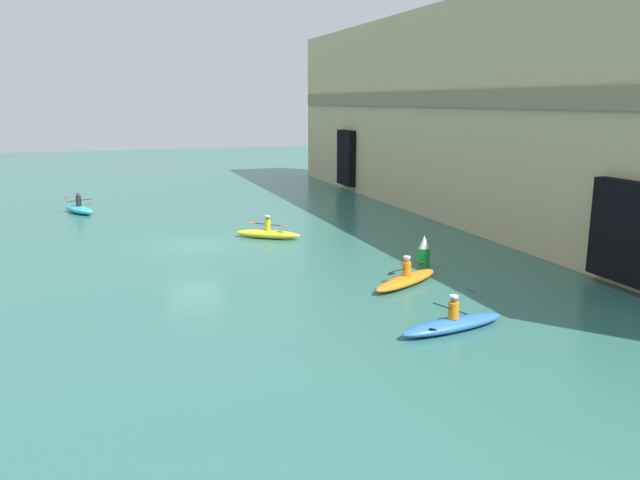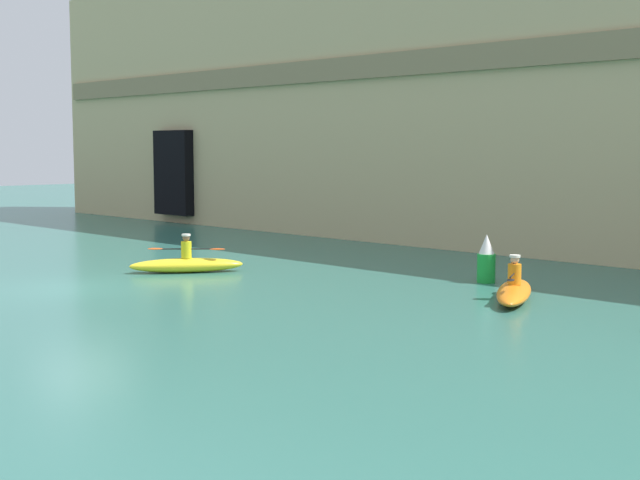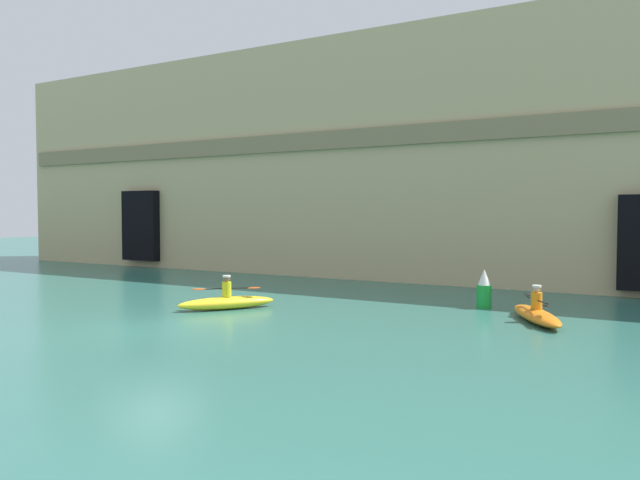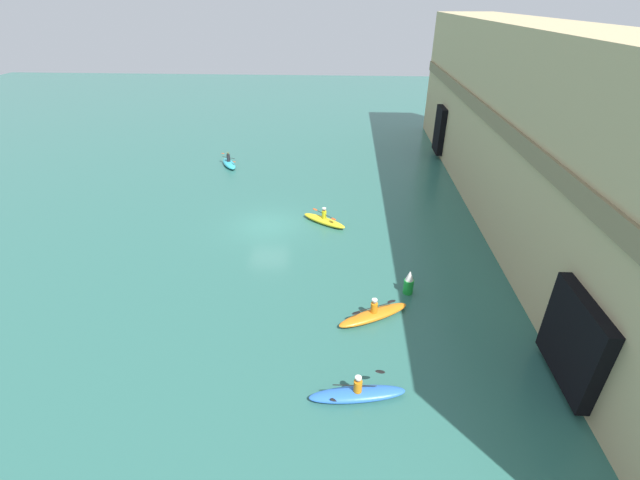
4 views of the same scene
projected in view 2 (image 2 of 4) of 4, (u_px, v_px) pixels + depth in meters
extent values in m
plane|color=#2D665B|center=(81.00, 288.00, 22.75)|extent=(120.00, 120.00, 0.00)
cube|color=tan|center=(419.00, 92.00, 35.07)|extent=(44.25, 5.48, 11.50)
cube|color=#847555|center=(372.00, 66.00, 33.03)|extent=(43.36, 0.24, 0.86)
cube|color=black|center=(175.00, 173.00, 42.17)|extent=(2.54, 0.70, 3.98)
ellipsoid|color=orange|center=(514.00, 292.00, 21.00)|extent=(2.41, 3.48, 0.37)
cylinder|color=orange|center=(514.00, 274.00, 20.96)|extent=(0.31, 0.31, 0.49)
sphere|color=tan|center=(515.00, 260.00, 20.92)|extent=(0.20, 0.20, 0.20)
cylinder|color=silver|center=(515.00, 256.00, 20.91)|extent=(0.26, 0.26, 0.06)
cylinder|color=black|center=(515.00, 273.00, 20.95)|extent=(0.99, 1.85, 0.11)
ellipsoid|color=black|center=(511.00, 280.00, 20.09)|extent=(0.36, 0.47, 0.07)
ellipsoid|color=black|center=(518.00, 267.00, 21.81)|extent=(0.36, 0.47, 0.07)
ellipsoid|color=yellow|center=(187.00, 265.00, 25.60)|extent=(2.38, 3.07, 0.41)
cylinder|color=gold|center=(186.00, 250.00, 25.55)|extent=(0.30, 0.30, 0.48)
sphere|color=brown|center=(186.00, 238.00, 25.52)|extent=(0.20, 0.20, 0.20)
cylinder|color=silver|center=(186.00, 235.00, 25.51)|extent=(0.26, 0.26, 0.06)
cylinder|color=black|center=(186.00, 249.00, 25.55)|extent=(1.48, 1.44, 0.04)
ellipsoid|color=#D84C19|center=(217.00, 249.00, 25.53)|extent=(0.44, 0.44, 0.05)
ellipsoid|color=#D84C19|center=(155.00, 249.00, 25.57)|extent=(0.44, 0.44, 0.05)
cylinder|color=green|center=(486.00, 268.00, 23.68)|extent=(0.49, 0.49, 0.77)
cone|color=white|center=(487.00, 244.00, 23.61)|extent=(0.41, 0.41, 0.52)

